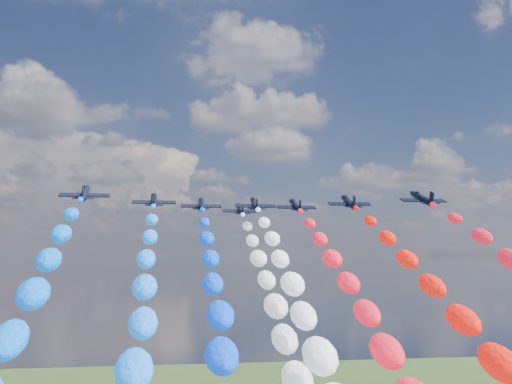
{
  "coord_description": "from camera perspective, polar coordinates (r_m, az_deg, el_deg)",
  "views": [
    {
      "loc": [
        -18.84,
        -126.97,
        93.12
      ],
      "look_at": [
        0.0,
        4.0,
        107.21
      ],
      "focal_mm": 41.8,
      "sensor_mm": 36.0,
      "label": 1
    }
  ],
  "objects": [
    {
      "name": "jet_0",
      "position": [
        120.68,
        -16.07,
        -0.09
      ],
      "size": [
        10.39,
        13.64,
        6.77
      ],
      "primitive_type": null,
      "rotation": [
        0.33,
        0.0,
        0.07
      ],
      "color": "black"
    },
    {
      "name": "jet_1",
      "position": [
        133.27,
        -9.73,
        -0.79
      ],
      "size": [
        9.97,
        13.35,
        6.77
      ],
      "primitive_type": null,
      "rotation": [
        0.33,
        0.0,
        0.03
      ],
      "color": "black"
    },
    {
      "name": "jet_2",
      "position": [
        142.17,
        -5.27,
        -1.17
      ],
      "size": [
        10.31,
        13.59,
        6.77
      ],
      "primitive_type": null,
      "rotation": [
        0.33,
        0.0,
        -0.06
      ],
      "color": "black"
    },
    {
      "name": "jet_3",
      "position": [
        141.15,
        -0.11,
        -1.17
      ],
      "size": [
        9.99,
        13.36,
        6.77
      ],
      "primitive_type": null,
      "rotation": [
        0.33,
        0.0,
        -0.03
      ],
      "color": "black"
    },
    {
      "name": "jet_4",
      "position": [
        157.37,
        -1.5,
        -1.67
      ],
      "size": [
        9.91,
        13.3,
        6.77
      ],
      "primitive_type": null,
      "rotation": [
        0.33,
        0.0,
        0.03
      ],
      "color": "black"
    },
    {
      "name": "trail_4",
      "position": [
        93.79,
        3.35,
        -17.23
      ],
      "size": [
        6.07,
        127.09,
        63.09
      ],
      "primitive_type": null,
      "color": "silver"
    },
    {
      "name": "jet_5",
      "position": [
        145.38,
        3.82,
        -1.29
      ],
      "size": [
        9.76,
        13.19,
        6.77
      ],
      "primitive_type": null,
      "rotation": [
        0.33,
        0.0,
        0.02
      ],
      "color": "black"
    },
    {
      "name": "jet_6",
      "position": [
        137.29,
        8.86,
        -0.95
      ],
      "size": [
        10.06,
        13.41,
        6.77
      ],
      "primitive_type": null,
      "rotation": [
        0.33,
        0.0,
        -0.04
      ],
      "color": "black"
    },
    {
      "name": "jet_7",
      "position": [
        131.91,
        15.61,
        -0.59
      ],
      "size": [
        9.74,
        13.18,
        6.77
      ],
      "primitive_type": null,
      "rotation": [
        0.33,
        0.0,
        0.01
      ],
      "color": "black"
    }
  ]
}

